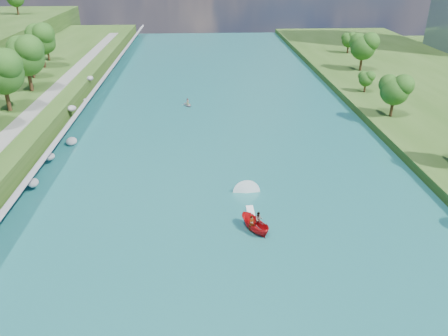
{
  "coord_description": "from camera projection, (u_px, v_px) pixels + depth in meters",
  "views": [
    {
      "loc": [
        -2.92,
        -38.92,
        28.43
      ],
      "look_at": [
        -0.01,
        13.67,
        2.5
      ],
      "focal_mm": 35.0,
      "sensor_mm": 36.0,
      "label": 1
    }
  ],
  "objects": [
    {
      "name": "ground",
      "position": [
        231.0,
        244.0,
        47.57
      ],
      "size": [
        260.0,
        260.0,
        0.0
      ],
      "primitive_type": "plane",
      "color": "#2D5119",
      "rests_on": "ground"
    },
    {
      "name": "river_water",
      "position": [
        222.0,
        164.0,
        65.46
      ],
      "size": [
        55.0,
        240.0,
        0.1
      ],
      "primitive_type": "cube",
      "color": "#196162",
      "rests_on": "ground"
    },
    {
      "name": "riprap_bank",
      "position": [
        42.0,
        160.0,
        62.61
      ],
      "size": [
        4.41,
        236.0,
        4.42
      ],
      "color": "slate",
      "rests_on": "ground"
    },
    {
      "name": "motorboat",
      "position": [
        253.0,
        219.0,
        50.46
      ],
      "size": [
        3.68,
        19.1,
        2.22
      ],
      "rotation": [
        0.0,
        0.0,
        3.69
      ],
      "color": "red",
      "rests_on": "river_water"
    },
    {
      "name": "raft",
      "position": [
        188.0,
        104.0,
        90.22
      ],
      "size": [
        2.77,
        3.18,
        1.54
      ],
      "rotation": [
        0.0,
        0.0,
        0.39
      ],
      "color": "gray",
      "rests_on": "river_water"
    }
  ]
}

